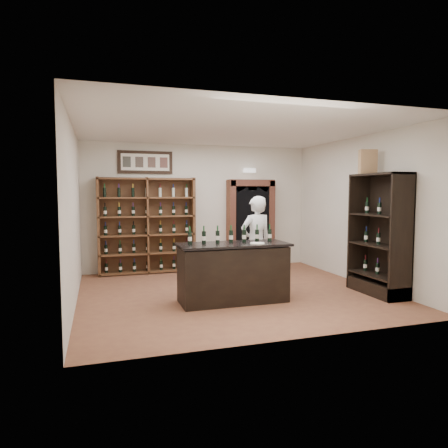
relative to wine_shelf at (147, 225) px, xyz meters
The scene contains 21 objects.
floor 2.89m from the wine_shelf, 60.87° to the right, with size 5.50×5.50×0.00m, color brown.
ceiling 3.28m from the wine_shelf, 60.87° to the right, with size 5.50×5.50×0.00m, color white.
wall_back 1.37m from the wine_shelf, ahead, with size 5.50×0.04×3.00m, color silver.
wall_left 2.78m from the wine_shelf, 121.86° to the right, with size 0.04×5.00×3.00m, color silver.
wall_right 4.69m from the wine_shelf, 29.94° to the right, with size 0.04×5.00×3.00m, color silver.
wine_shelf is the anchor object (origin of this frame).
framed_picture 1.46m from the wine_shelf, 90.00° to the left, with size 1.25×0.04×0.52m, color black.
arched_doorway 2.55m from the wine_shelf, ahead, with size 1.17×0.35×2.17m.
emergency_light 2.86m from the wine_shelf, ahead, with size 0.30×0.10×0.10m, color white.
tasting_counter 3.19m from the wine_shelf, 69.44° to the right, with size 1.88×0.78×1.00m.
counter_bottle_0 2.84m from the wine_shelf, 82.32° to the right, with size 0.07×0.07×0.30m.
counter_bottle_1 2.88m from the wine_shelf, 77.59° to the right, with size 0.07×0.07×0.30m.
counter_bottle_2 2.95m from the wine_shelf, 73.02° to the right, with size 0.07×0.07×0.30m.
counter_bottle_3 3.02m from the wine_shelf, 68.67° to the right, with size 0.07×0.07×0.30m.
counter_bottle_4 3.12m from the wine_shelf, 64.56° to the right, with size 0.07×0.07×0.30m.
counter_bottle_5 3.23m from the wine_shelf, 60.71° to the right, with size 0.07×0.07×0.30m.
counter_bottle_6 3.35m from the wine_shelf, 57.14° to the right, with size 0.07×0.07×0.30m.
side_cabinet 5.02m from the wine_shelf, 40.21° to the right, with size 0.48×1.20×2.20m.
shopkeeper 2.81m from the wine_shelf, 48.56° to the right, with size 0.65×0.43×1.79m, color white.
plate 3.46m from the wine_shelf, 65.17° to the right, with size 0.24×0.24×0.02m, color white.
wine_crate 4.94m from the wine_shelf, 37.53° to the right, with size 0.32×0.13×0.45m, color tan.
Camera 1 is at (-2.35, -6.93, 1.86)m, focal length 32.00 mm.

